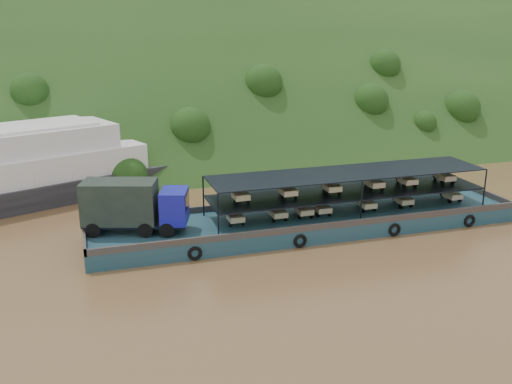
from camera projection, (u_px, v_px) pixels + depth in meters
name	position (u px, v px, depth m)	size (l,w,h in m)	color
ground	(292.00, 240.00, 44.36)	(160.00, 160.00, 0.00)	brown
hillside	(197.00, 147.00, 77.26)	(140.00, 28.00, 28.00)	#173513
cargo_barge	(285.00, 216.00, 45.74)	(35.12, 7.18, 5.10)	#153C49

